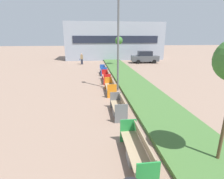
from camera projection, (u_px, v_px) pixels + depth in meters
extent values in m
cube|color=#426B33|center=(150.00, 100.00, 11.08)|extent=(2.80, 120.00, 0.18)
cube|color=#939EAD|center=(114.00, 41.00, 32.56)|extent=(17.35, 5.97, 6.45)
cube|color=#1E2333|center=(116.00, 40.00, 29.58)|extent=(14.57, 0.08, 1.20)
cube|color=gray|center=(136.00, 157.00, 5.64)|extent=(0.52, 0.60, 0.42)
cube|color=tan|center=(136.00, 150.00, 5.57)|extent=(0.58, 2.34, 0.05)
cube|color=tan|center=(144.00, 143.00, 5.53)|extent=(0.14, 2.24, 0.48)
cube|color=#238C3D|center=(148.00, 178.00, 4.44)|extent=(0.62, 0.04, 0.94)
cube|color=#238C3D|center=(128.00, 131.00, 6.69)|extent=(0.62, 0.04, 0.94)
cube|color=gray|center=(118.00, 111.00, 9.15)|extent=(0.52, 0.60, 0.42)
cube|color=tan|center=(118.00, 107.00, 9.08)|extent=(0.58, 1.86, 0.05)
cube|color=tan|center=(123.00, 102.00, 9.04)|extent=(0.14, 1.78, 0.48)
cube|color=slate|center=(121.00, 114.00, 8.17)|extent=(0.62, 0.04, 0.94)
cube|color=slate|center=(116.00, 100.00, 9.97)|extent=(0.62, 0.04, 0.94)
cube|color=gray|center=(110.00, 90.00, 12.71)|extent=(0.52, 0.60, 0.42)
cube|color=tan|center=(110.00, 87.00, 12.64)|extent=(0.58, 2.18, 0.05)
cube|color=tan|center=(114.00, 84.00, 12.60)|extent=(0.14, 2.09, 0.48)
cube|color=orange|center=(112.00, 91.00, 11.58)|extent=(0.62, 0.04, 0.94)
cube|color=orange|center=(109.00, 83.00, 13.69)|extent=(0.62, 0.04, 0.94)
cube|color=gray|center=(106.00, 79.00, 15.94)|extent=(0.52, 0.60, 0.42)
cube|color=tan|center=(106.00, 77.00, 15.88)|extent=(0.58, 2.24, 0.05)
cube|color=tan|center=(109.00, 74.00, 15.83)|extent=(0.14, 2.15, 0.48)
cube|color=red|center=(107.00, 80.00, 14.78)|extent=(0.62, 0.04, 0.94)
cube|color=red|center=(105.00, 74.00, 16.95)|extent=(0.62, 0.04, 0.94)
cube|color=gray|center=(103.00, 73.00, 19.10)|extent=(0.52, 0.60, 0.42)
cube|color=tan|center=(103.00, 70.00, 19.03)|extent=(0.58, 1.97, 0.05)
cube|color=tan|center=(106.00, 68.00, 18.99)|extent=(0.14, 1.89, 0.48)
cube|color=blue|center=(104.00, 72.00, 18.07)|extent=(0.62, 0.04, 0.94)
cube|color=blue|center=(103.00, 69.00, 19.98)|extent=(0.62, 0.04, 0.94)
cylinder|color=#56595B|center=(118.00, 43.00, 12.37)|extent=(0.14, 0.14, 7.09)
cylinder|color=brown|center=(119.00, 54.00, 24.52)|extent=(0.10, 0.10, 3.19)
sphere|color=#38702D|center=(119.00, 40.00, 23.98)|extent=(1.06, 1.06, 1.06)
cube|color=#232633|center=(82.00, 62.00, 26.18)|extent=(0.30, 0.22, 0.77)
cube|color=olive|center=(82.00, 57.00, 25.98)|extent=(0.38, 0.24, 0.63)
sphere|color=tan|center=(82.00, 54.00, 25.86)|extent=(0.21, 0.21, 0.21)
cube|color=navy|center=(80.00, 59.00, 26.04)|extent=(0.12, 0.20, 0.18)
cube|color=#474C51|center=(145.00, 58.00, 27.60)|extent=(4.32, 2.07, 0.84)
cube|color=black|center=(145.00, 53.00, 27.37)|extent=(2.21, 1.70, 0.72)
cylinder|color=black|center=(154.00, 62.00, 27.01)|extent=(0.60, 0.20, 0.60)
cylinder|color=black|center=(150.00, 60.00, 28.72)|extent=(0.60, 0.20, 0.60)
cylinder|color=black|center=(138.00, 62.00, 26.72)|extent=(0.60, 0.20, 0.60)
cylinder|color=black|center=(135.00, 60.00, 28.43)|extent=(0.60, 0.20, 0.60)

